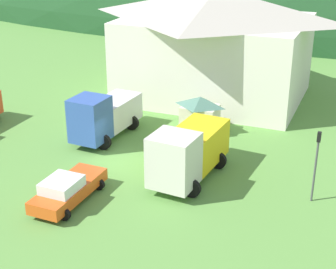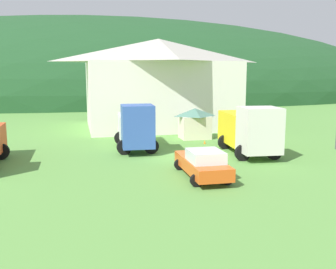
% 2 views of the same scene
% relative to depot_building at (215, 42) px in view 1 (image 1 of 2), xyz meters
% --- Properties ---
extents(ground_plane, '(200.00, 200.00, 0.00)m').
position_rel_depot_building_xyz_m(ground_plane, '(-1.82, -15.14, -4.85)').
color(ground_plane, '#5B9342').
extents(forested_hill_backdrop, '(150.28, 60.00, 35.25)m').
position_rel_depot_building_xyz_m(forested_hill_backdrop, '(-1.82, 47.20, -4.85)').
color(forested_hill_backdrop, '#1E4723').
rests_on(forested_hill_backdrop, ground).
extents(depot_building, '(16.26, 12.73, 9.41)m').
position_rel_depot_building_xyz_m(depot_building, '(0.00, 0.00, 0.00)').
color(depot_building, white).
rests_on(depot_building, ground).
extents(play_shed_cream, '(2.78, 2.20, 2.73)m').
position_rel_depot_building_xyz_m(play_shed_cream, '(1.56, -8.33, -3.44)').
color(play_shed_cream, beige).
rests_on(play_shed_cream, ground).
extents(box_truck_blue, '(3.27, 6.78, 3.60)m').
position_rel_depot_building_xyz_m(box_truck_blue, '(-4.40, -12.19, -3.06)').
color(box_truck_blue, '#3356AD').
rests_on(box_truck_blue, ground).
extents(flatbed_truck_yellow, '(3.66, 7.00, 3.61)m').
position_rel_depot_building_xyz_m(flatbed_truck_yellow, '(3.36, -15.80, -2.97)').
color(flatbed_truck_yellow, silver).
rests_on(flatbed_truck_yellow, ground).
extents(service_pickup_orange, '(2.44, 5.31, 1.66)m').
position_rel_depot_building_xyz_m(service_pickup_orange, '(-1.87, -20.96, -4.02)').
color(service_pickup_orange, '#DD551B').
rests_on(service_pickup_orange, ground).
extents(traffic_light_east, '(0.20, 0.32, 4.21)m').
position_rel_depot_building_xyz_m(traffic_light_east, '(10.78, -15.57, -2.27)').
color(traffic_light_east, '#4C4C51').
rests_on(traffic_light_east, ground).
extents(traffic_cone_near_pickup, '(0.36, 0.36, 0.62)m').
position_rel_depot_building_xyz_m(traffic_cone_near_pickup, '(1.58, -11.07, -4.85)').
color(traffic_cone_near_pickup, orange).
rests_on(traffic_cone_near_pickup, ground).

